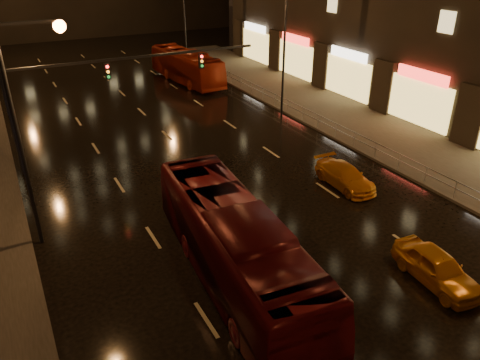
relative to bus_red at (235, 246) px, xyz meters
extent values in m
plane|color=black|center=(3.03, 14.49, -1.67)|extent=(140.00, 140.00, 0.00)
cube|color=#38332D|center=(16.53, 9.49, -1.59)|extent=(7.00, 70.00, 0.15)
cylinder|color=black|center=(-6.57, 14.49, 1.43)|extent=(0.22, 0.22, 6.20)
cube|color=black|center=(1.03, 14.49, 4.43)|extent=(15.20, 0.14, 0.14)
cube|color=black|center=(-0.97, 14.49, 3.78)|extent=(0.32, 0.18, 0.95)
cube|color=black|center=(5.03, 14.49, 3.78)|extent=(0.32, 0.18, 0.95)
sphere|color=#FF1E19|center=(-0.97, 14.37, 4.08)|extent=(0.18, 0.18, 0.18)
cylinder|color=#99999E|center=(13.23, 38.49, -1.02)|extent=(0.04, 0.04, 1.00)
cube|color=#99999E|center=(13.23, 12.49, -0.57)|extent=(0.05, 56.00, 0.05)
cube|color=#99999E|center=(13.23, 12.49, -0.97)|extent=(0.05, 56.00, 0.05)
imported|color=#4D0B0F|center=(0.00, 0.00, 0.00)|extent=(3.75, 12.15, 3.33)
imported|color=#A12510|center=(9.81, 29.42, -0.13)|extent=(3.57, 11.21, 3.07)
imported|color=#C27112|center=(7.03, -3.81, -0.99)|extent=(1.90, 4.06, 1.35)
imported|color=orange|center=(9.19, 4.49, -1.07)|extent=(1.78, 4.18, 1.20)
camera|label=1|loc=(-6.85, -13.41, 10.44)|focal=35.00mm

